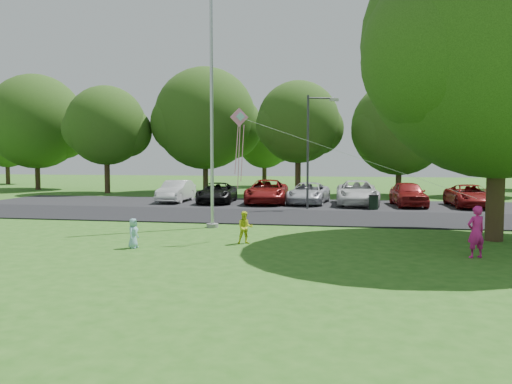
% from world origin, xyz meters
% --- Properties ---
extents(ground, '(120.00, 120.00, 0.00)m').
position_xyz_m(ground, '(0.00, 0.00, 0.00)').
color(ground, '#295F19').
rests_on(ground, ground).
extents(park_road, '(60.00, 6.00, 0.06)m').
position_xyz_m(park_road, '(0.00, 9.00, 0.03)').
color(park_road, black).
rests_on(park_road, ground).
extents(parking_strip, '(42.00, 7.00, 0.06)m').
position_xyz_m(parking_strip, '(0.00, 15.50, 0.03)').
color(parking_strip, black).
rests_on(parking_strip, ground).
extents(flagpole, '(0.50, 0.50, 10.00)m').
position_xyz_m(flagpole, '(-3.50, 5.00, 4.17)').
color(flagpole, '#B7BABF').
rests_on(flagpole, ground).
extents(street_lamp, '(1.74, 0.73, 6.40)m').
position_xyz_m(street_lamp, '(0.17, 12.80, 3.85)').
color(street_lamp, '#3F3F44').
rests_on(street_lamp, ground).
extents(trash_can, '(0.55, 0.55, 0.87)m').
position_xyz_m(trash_can, '(3.58, 13.00, 0.44)').
color(trash_can, black).
rests_on(trash_can, ground).
extents(big_tree, '(10.06, 9.58, 11.78)m').
position_xyz_m(big_tree, '(7.19, 3.49, 6.74)').
color(big_tree, '#332316').
rests_on(big_tree, ground).
extents(tree_row, '(64.35, 11.94, 10.88)m').
position_xyz_m(tree_row, '(1.59, 24.23, 5.71)').
color(tree_row, '#332316').
rests_on(tree_row, ground).
extents(horizon_trees, '(77.46, 7.20, 7.02)m').
position_xyz_m(horizon_trees, '(4.06, 33.88, 4.30)').
color(horizon_trees, '#332316').
rests_on(horizon_trees, ground).
extents(parked_cars, '(19.89, 5.46, 1.48)m').
position_xyz_m(parked_cars, '(0.30, 15.51, 0.76)').
color(parked_cars, silver).
rests_on(parked_cars, ground).
extents(woman, '(0.67, 0.57, 1.56)m').
position_xyz_m(woman, '(5.85, 0.22, 0.78)').
color(woman, '#D21C87').
rests_on(woman, ground).
extents(child_yellow, '(0.65, 0.57, 1.12)m').
position_xyz_m(child_yellow, '(-1.34, 1.34, 0.56)').
color(child_yellow, yellow).
rests_on(child_yellow, ground).
extents(child_blue, '(0.34, 0.49, 0.98)m').
position_xyz_m(child_blue, '(-4.79, -0.10, 0.49)').
color(child_blue, '#82BCC8').
rests_on(child_blue, ground).
extents(kite, '(7.82, 1.99, 2.94)m').
position_xyz_m(kite, '(-1.48, 1.88, 3.91)').
color(kite, pink).
rests_on(kite, ground).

